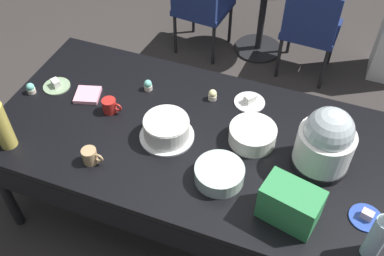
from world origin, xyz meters
TOP-DOWN VIEW (x-y plane):
  - ground at (0.00, 0.00)m, footprint 9.00×9.00m
  - potluck_table at (0.00, 0.00)m, footprint 2.20×1.10m
  - frosted_layer_cake at (-0.12, -0.06)m, footprint 0.30×0.30m
  - slow_cooker at (0.68, 0.04)m, footprint 0.29×0.29m
  - glass_salad_bowl at (0.23, -0.23)m, footprint 0.25×0.25m
  - ceramic_snack_bowl at (0.32, 0.07)m, footprint 0.25×0.25m
  - dessert_plate_sage at (-0.90, 0.08)m, footprint 0.16×0.16m
  - dessert_plate_cobalt at (0.93, -0.21)m, footprint 0.15×0.15m
  - dessert_plate_white at (0.22, 0.35)m, footprint 0.18×0.18m
  - cupcake_vanilla at (-0.38, 0.25)m, footprint 0.05×0.05m
  - cupcake_cocoa at (-1.01, -0.02)m, footprint 0.05×0.05m
  - cupcake_berry at (0.01, 0.31)m, footprint 0.05×0.05m
  - soda_bottle_water at (0.96, -0.38)m, footprint 0.08×0.08m
  - soda_bottle_ginger_ale at (-0.88, -0.41)m, footprint 0.09×0.09m
  - coffee_mug_red at (-0.50, 0.01)m, footprint 0.12×0.08m
  - coffee_mug_tan at (-0.41, -0.36)m, footprint 0.12×0.08m
  - soda_carton at (0.59, -0.33)m, footprint 0.29×0.21m
  - paper_napkin_stack at (-0.68, 0.07)m, footprint 0.17×0.17m
  - maroon_chair_left at (-0.56, 1.67)m, footprint 0.48×0.48m
  - maroon_chair_right at (0.40, 1.67)m, footprint 0.46×0.46m
  - round_cafe_table at (-0.05, 1.90)m, footprint 0.60×0.60m

SIDE VIEW (x-z plane):
  - ground at x=0.00m, z-range 0.00..0.00m
  - maroon_chair_left at x=-0.56m, z-range 0.07..0.92m
  - maroon_chair_right at x=0.40m, z-range 0.07..0.92m
  - round_cafe_table at x=-0.05m, z-range 0.14..0.86m
  - potluck_table at x=0.00m, z-range 0.31..1.06m
  - dessert_plate_cobalt at x=0.93m, z-range 0.74..0.79m
  - paper_napkin_stack at x=-0.68m, z-range 0.75..0.77m
  - dessert_plate_sage at x=-0.90m, z-range 0.74..0.79m
  - dessert_plate_white at x=0.22m, z-range 0.74..0.79m
  - cupcake_vanilla at x=-0.38m, z-range 0.75..0.82m
  - cupcake_cocoa at x=-1.01m, z-range 0.75..0.82m
  - cupcake_berry at x=0.01m, z-range 0.75..0.82m
  - glass_salad_bowl at x=0.23m, z-range 0.75..0.83m
  - coffee_mug_red at x=-0.50m, z-range 0.75..0.83m
  - coffee_mug_tan at x=-0.41m, z-range 0.75..0.83m
  - ceramic_snack_bowl at x=0.32m, z-range 0.75..0.84m
  - frosted_layer_cake at x=-0.12m, z-range 0.75..0.87m
  - soda_carton at x=0.59m, z-range 0.75..0.95m
  - soda_bottle_water at x=0.96m, z-range 0.74..1.06m
  - soda_bottle_ginger_ale at x=-0.88m, z-range 0.74..1.09m
  - slow_cooker at x=0.68m, z-range 0.74..1.10m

